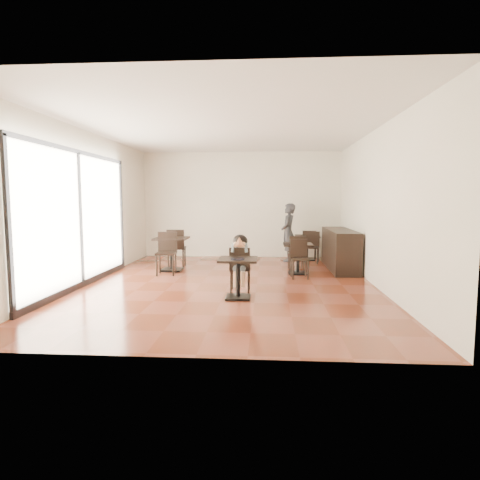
# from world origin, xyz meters

# --- Properties ---
(floor) EXTENTS (6.00, 8.00, 0.01)m
(floor) POSITION_xyz_m (0.00, 0.00, 0.00)
(floor) COLOR brown
(floor) RESTS_ON ground
(ceiling) EXTENTS (6.00, 8.00, 0.01)m
(ceiling) POSITION_xyz_m (0.00, 0.00, 3.20)
(ceiling) COLOR white
(ceiling) RESTS_ON floor
(wall_back) EXTENTS (6.00, 0.01, 3.20)m
(wall_back) POSITION_xyz_m (0.00, 4.00, 1.60)
(wall_back) COLOR white
(wall_back) RESTS_ON floor
(wall_front) EXTENTS (6.00, 0.01, 3.20)m
(wall_front) POSITION_xyz_m (0.00, -4.00, 1.60)
(wall_front) COLOR white
(wall_front) RESTS_ON floor
(wall_left) EXTENTS (0.01, 8.00, 3.20)m
(wall_left) POSITION_xyz_m (-3.00, 0.00, 1.60)
(wall_left) COLOR white
(wall_left) RESTS_ON floor
(wall_right) EXTENTS (0.01, 8.00, 3.20)m
(wall_right) POSITION_xyz_m (3.00, 0.00, 1.60)
(wall_right) COLOR white
(wall_right) RESTS_ON floor
(storefront_window) EXTENTS (0.04, 4.50, 2.60)m
(storefront_window) POSITION_xyz_m (-2.97, -0.50, 1.40)
(storefront_window) COLOR white
(storefront_window) RESTS_ON floor
(child_table) EXTENTS (0.68, 0.68, 0.72)m
(child_table) POSITION_xyz_m (0.28, -1.25, 0.36)
(child_table) COLOR black
(child_table) RESTS_ON floor
(child_chair) EXTENTS (0.39, 0.39, 0.87)m
(child_chair) POSITION_xyz_m (0.28, -0.70, 0.43)
(child_chair) COLOR black
(child_chair) RESTS_ON floor
(child) EXTENTS (0.39, 0.54, 1.09)m
(child) POSITION_xyz_m (0.28, -0.70, 0.54)
(child) COLOR slate
(child) RESTS_ON child_chair
(plate) EXTENTS (0.24, 0.24, 0.01)m
(plate) POSITION_xyz_m (0.28, -1.35, 0.73)
(plate) COLOR black
(plate) RESTS_ON child_table
(pizza_slice) EXTENTS (0.25, 0.19, 0.06)m
(pizza_slice) POSITION_xyz_m (0.28, -0.89, 0.94)
(pizza_slice) COLOR #EDC687
(pizza_slice) RESTS_ON child
(adult_patron) EXTENTS (0.50, 0.67, 1.65)m
(adult_patron) POSITION_xyz_m (1.39, 3.15, 0.83)
(adult_patron) COLOR #38393D
(adult_patron) RESTS_ON floor
(cafe_table_mid) EXTENTS (0.72, 0.72, 0.72)m
(cafe_table_mid) POSITION_xyz_m (1.53, 1.23, 0.36)
(cafe_table_mid) COLOR black
(cafe_table_mid) RESTS_ON floor
(cafe_table_left) EXTENTS (0.84, 0.84, 0.83)m
(cafe_table_left) POSITION_xyz_m (-1.57, 1.45, 0.41)
(cafe_table_left) COLOR black
(cafe_table_left) RESTS_ON floor
(cafe_table_back) EXTENTS (0.80, 0.80, 0.72)m
(cafe_table_back) POSITION_xyz_m (1.96, 3.45, 0.36)
(cafe_table_back) COLOR black
(cafe_table_back) RESTS_ON floor
(chair_mid_a) EXTENTS (0.41, 0.41, 0.87)m
(chair_mid_a) POSITION_xyz_m (1.53, 1.78, 0.43)
(chair_mid_a) COLOR black
(chair_mid_a) RESTS_ON floor
(chair_mid_b) EXTENTS (0.41, 0.41, 0.87)m
(chair_mid_b) POSITION_xyz_m (1.53, 0.68, 0.43)
(chair_mid_b) COLOR black
(chair_mid_b) RESTS_ON floor
(chair_left_a) EXTENTS (0.48, 0.48, 1.00)m
(chair_left_a) POSITION_xyz_m (-1.57, 2.00, 0.50)
(chair_left_a) COLOR black
(chair_left_a) RESTS_ON floor
(chair_left_b) EXTENTS (0.48, 0.48, 1.00)m
(chair_left_b) POSITION_xyz_m (-1.57, 0.90, 0.50)
(chair_left_b) COLOR black
(chair_left_b) RESTS_ON floor
(chair_back_a) EXTENTS (0.46, 0.46, 0.87)m
(chair_back_a) POSITION_xyz_m (2.04, 3.50, 0.43)
(chair_back_a) COLOR black
(chair_back_a) RESTS_ON floor
(chair_back_b) EXTENTS (0.46, 0.46, 0.87)m
(chair_back_b) POSITION_xyz_m (2.04, 2.90, 0.43)
(chair_back_b) COLOR black
(chair_back_b) RESTS_ON floor
(service_counter) EXTENTS (0.60, 2.40, 1.00)m
(service_counter) POSITION_xyz_m (2.65, 2.00, 0.50)
(service_counter) COLOR black
(service_counter) RESTS_ON floor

